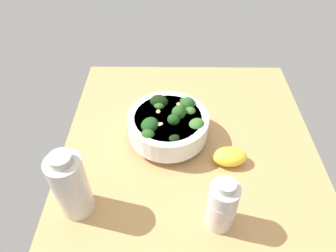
% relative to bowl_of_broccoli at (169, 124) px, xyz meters
% --- Properties ---
extents(ground_plane, '(0.59, 0.59, 0.04)m').
position_rel_bowl_of_broccoli_xyz_m(ground_plane, '(-0.05, -0.00, -0.07)').
color(ground_plane, tan).
extents(bowl_of_broccoli, '(0.19, 0.19, 0.10)m').
position_rel_bowl_of_broccoli_xyz_m(bowl_of_broccoli, '(0.00, 0.00, 0.00)').
color(bowl_of_broccoli, white).
rests_on(bowl_of_broccoli, ground_plane).
extents(lemon_wedge, '(0.08, 0.05, 0.04)m').
position_rel_bowl_of_broccoli_xyz_m(lemon_wedge, '(-0.14, 0.08, -0.03)').
color(lemon_wedge, yellow).
rests_on(lemon_wedge, ground_plane).
extents(bottle_tall, '(0.06, 0.06, 0.16)m').
position_rel_bowl_of_broccoli_xyz_m(bottle_tall, '(0.18, 0.19, 0.03)').
color(bottle_tall, beige).
rests_on(bottle_tall, ground_plane).
extents(bottle_short, '(0.05, 0.05, 0.13)m').
position_rel_bowl_of_broccoli_xyz_m(bottle_short, '(-0.10, 0.22, 0.01)').
color(bottle_short, beige).
rests_on(bottle_short, ground_plane).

